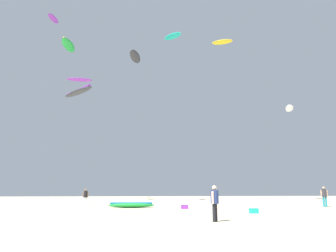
# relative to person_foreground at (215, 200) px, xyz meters

# --- Properties ---
(ground_plane) EXTENTS (120.00, 120.00, 0.00)m
(ground_plane) POSITION_rel_person_foreground_xyz_m (-0.76, -3.04, -1.03)
(ground_plane) COLOR beige
(person_foreground) EXTENTS (0.40, 0.50, 1.76)m
(person_foreground) POSITION_rel_person_foreground_xyz_m (0.00, 0.00, 0.00)
(person_foreground) COLOR black
(person_foreground) RESTS_ON ground
(person_midground) EXTENTS (0.53, 0.36, 1.60)m
(person_midground) POSITION_rel_person_foreground_xyz_m (-8.77, 16.40, -0.09)
(person_midground) COLOR silver
(person_midground) RESTS_ON ground
(person_left) EXTENTS (0.57, 0.40, 1.79)m
(person_left) POSITION_rel_person_foreground_xyz_m (12.95, 12.51, 0.02)
(person_left) COLOR teal
(person_left) RESTS_ON ground
(kite_grounded_near) EXTENTS (3.88, 1.13, 0.50)m
(kite_grounded_near) POSITION_rel_person_foreground_xyz_m (-4.33, 12.57, -0.80)
(kite_grounded_near) COLOR green
(kite_grounded_near) RESTS_ON ground
(cooler_box) EXTENTS (0.56, 0.36, 0.32)m
(cooler_box) POSITION_rel_person_foreground_xyz_m (3.86, 5.40, -0.87)
(cooler_box) COLOR #19B29E
(cooler_box) RESTS_ON ground
(gear_bag) EXTENTS (0.56, 0.36, 0.32)m
(gear_bag) POSITION_rel_person_foreground_xyz_m (-0.02, 10.61, -0.87)
(gear_bag) COLOR purple
(gear_bag) RESTS_ON ground
(kite_aloft_0) EXTENTS (3.82, 4.32, 0.79)m
(kite_aloft_0) POSITION_rel_person_foreground_xyz_m (-9.48, 13.69, 9.41)
(kite_aloft_0) COLOR #2D2D33
(kite_aloft_1) EXTENTS (3.01, 4.25, 0.73)m
(kite_aloft_1) POSITION_rel_person_foreground_xyz_m (18.33, 29.12, 12.25)
(kite_aloft_1) COLOR white
(kite_aloft_2) EXTENTS (1.52, 3.22, 0.62)m
(kite_aloft_2) POSITION_rel_person_foreground_xyz_m (-17.51, 32.87, 26.92)
(kite_aloft_2) COLOR purple
(kite_aloft_4) EXTENTS (4.01, 1.47, 0.54)m
(kite_aloft_4) POSITION_rel_person_foreground_xyz_m (-13.32, 34.80, 17.63)
(kite_aloft_4) COLOR purple
(kite_aloft_5) EXTENTS (2.73, 2.73, 0.76)m
(kite_aloft_5) POSITION_rel_person_foreground_xyz_m (0.79, 26.99, 21.89)
(kite_aloft_5) COLOR #19B29E
(kite_aloft_6) EXTENTS (1.69, 4.37, 0.97)m
(kite_aloft_6) POSITION_rel_person_foreground_xyz_m (-13.28, 25.54, 19.28)
(kite_aloft_6) COLOR green
(kite_aloft_8) EXTENTS (3.68, 2.39, 0.77)m
(kite_aloft_8) POSITION_rel_person_foreground_xyz_m (10.22, 35.41, 25.32)
(kite_aloft_8) COLOR yellow
(kite_aloft_9) EXTENTS (2.13, 4.36, 1.00)m
(kite_aloft_9) POSITION_rel_person_foreground_xyz_m (-4.43, 25.02, 17.77)
(kite_aloft_9) COLOR #2D2D33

